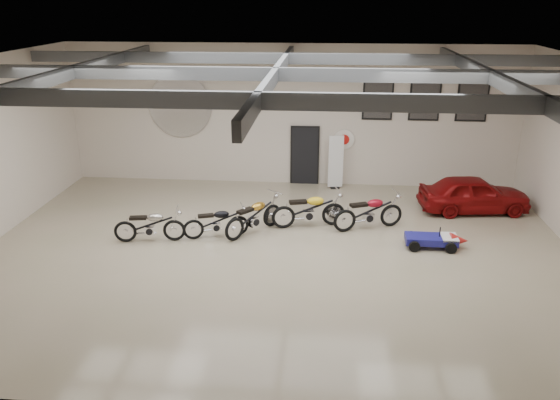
# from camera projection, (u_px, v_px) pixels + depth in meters

# --- Properties ---
(floor) EXTENTS (16.00, 12.00, 0.01)m
(floor) POSITION_uv_depth(u_px,v_px,m) (276.00, 254.00, 14.65)
(floor) COLOR tan
(floor) RESTS_ON ground
(ceiling) EXTENTS (16.00, 12.00, 0.01)m
(ceiling) POSITION_uv_depth(u_px,v_px,m) (276.00, 64.00, 12.89)
(ceiling) COLOR slate
(ceiling) RESTS_ON back_wall
(back_wall) EXTENTS (16.00, 0.02, 5.00)m
(back_wall) POSITION_uv_depth(u_px,v_px,m) (291.00, 116.00, 19.37)
(back_wall) COLOR beige
(back_wall) RESTS_ON floor
(ceiling_beams) EXTENTS (15.80, 11.80, 0.32)m
(ceiling_beams) POSITION_uv_depth(u_px,v_px,m) (276.00, 74.00, 12.98)
(ceiling_beams) COLOR #505357
(ceiling_beams) RESTS_ON ceiling
(door) EXTENTS (0.92, 0.08, 2.10)m
(door) POSITION_uv_depth(u_px,v_px,m) (305.00, 156.00, 19.79)
(door) COLOR black
(door) RESTS_ON back_wall
(logo_plaque) EXTENTS (2.30, 0.06, 1.16)m
(logo_plaque) POSITION_uv_depth(u_px,v_px,m) (180.00, 106.00, 19.53)
(logo_plaque) COLOR silver
(logo_plaque) RESTS_ON back_wall
(poster_left) EXTENTS (1.05, 0.08, 1.35)m
(poster_left) POSITION_uv_depth(u_px,v_px,m) (378.00, 101.00, 18.88)
(poster_left) COLOR black
(poster_left) RESTS_ON back_wall
(poster_mid) EXTENTS (1.05, 0.08, 1.35)m
(poster_mid) POSITION_uv_depth(u_px,v_px,m) (425.00, 101.00, 18.75)
(poster_mid) COLOR black
(poster_mid) RESTS_ON back_wall
(poster_right) EXTENTS (1.05, 0.08, 1.35)m
(poster_right) POSITION_uv_depth(u_px,v_px,m) (472.00, 102.00, 18.63)
(poster_right) COLOR black
(poster_right) RESTS_ON back_wall
(oil_sign) EXTENTS (0.72, 0.10, 0.72)m
(oil_sign) POSITION_uv_depth(u_px,v_px,m) (344.00, 139.00, 19.45)
(oil_sign) COLOR white
(oil_sign) RESTS_ON back_wall
(banner_stand) EXTENTS (0.55, 0.29, 1.92)m
(banner_stand) POSITION_uv_depth(u_px,v_px,m) (336.00, 163.00, 19.31)
(banner_stand) COLOR white
(banner_stand) RESTS_ON floor
(motorcycle_silver) EXTENTS (2.01, 0.89, 1.01)m
(motorcycle_silver) POSITION_uv_depth(u_px,v_px,m) (149.00, 225.00, 15.23)
(motorcycle_silver) COLOR silver
(motorcycle_silver) RESTS_ON floor
(motorcycle_black) EXTENTS (1.93, 1.11, 0.96)m
(motorcycle_black) POSITION_uv_depth(u_px,v_px,m) (216.00, 222.00, 15.51)
(motorcycle_black) COLOR silver
(motorcycle_black) RESTS_ON floor
(motorcycle_gold) EXTENTS (1.85, 2.02, 1.09)m
(motorcycle_gold) POSITION_uv_depth(u_px,v_px,m) (254.00, 215.00, 15.76)
(motorcycle_gold) COLOR silver
(motorcycle_gold) RESTS_ON floor
(motorcycle_yellow) EXTENTS (2.27, 1.18, 1.13)m
(motorcycle_yellow) POSITION_uv_depth(u_px,v_px,m) (309.00, 209.00, 16.18)
(motorcycle_yellow) COLOR silver
(motorcycle_yellow) RESTS_ON floor
(motorcycle_red) EXTENTS (2.23, 1.39, 1.11)m
(motorcycle_red) POSITION_uv_depth(u_px,v_px,m) (369.00, 211.00, 16.03)
(motorcycle_red) COLOR silver
(motorcycle_red) RESTS_ON floor
(go_kart) EXTENTS (1.73, 0.80, 0.62)m
(go_kart) POSITION_uv_depth(u_px,v_px,m) (437.00, 237.00, 14.92)
(go_kart) COLOR navy
(go_kart) RESTS_ON floor
(vintage_car) EXTENTS (1.78, 3.57, 1.17)m
(vintage_car) POSITION_uv_depth(u_px,v_px,m) (474.00, 194.00, 17.36)
(vintage_car) COLOR maroon
(vintage_car) RESTS_ON floor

